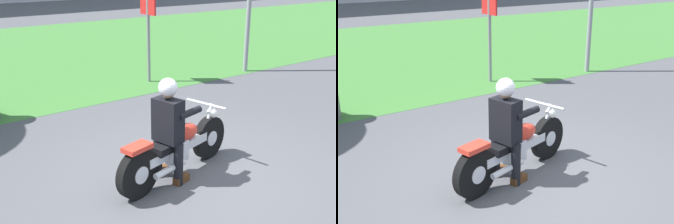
{
  "view_description": "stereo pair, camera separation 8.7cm",
  "coord_description": "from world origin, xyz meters",
  "views": [
    {
      "loc": [
        -3.14,
        -3.68,
        2.69
      ],
      "look_at": [
        -0.15,
        0.47,
        0.85
      ],
      "focal_mm": 43.86,
      "sensor_mm": 36.0,
      "label": 1
    },
    {
      "loc": [
        -3.07,
        -3.73,
        2.69
      ],
      "look_at": [
        -0.15,
        0.47,
        0.85
      ],
      "focal_mm": 43.86,
      "sensor_mm": 36.0,
      "label": 2
    }
  ],
  "objects": [
    {
      "name": "motorcycle_lead",
      "position": [
        -0.14,
        0.27,
        0.39
      ],
      "size": [
        2.07,
        0.78,
        0.87
      ],
      "rotation": [
        0.0,
        0.0,
        0.23
      ],
      "color": "black",
      "rests_on": "ground"
    },
    {
      "name": "ground",
      "position": [
        0.0,
        0.0,
        0.0
      ],
      "size": [
        120.0,
        120.0,
        0.0
      ],
      "primitive_type": "plane",
      "color": "#4C4C51"
    },
    {
      "name": "sign_banner",
      "position": [
        2.14,
        4.45,
        1.72
      ],
      "size": [
        0.08,
        0.6,
        2.6
      ],
      "color": "gray",
      "rests_on": "ground"
    },
    {
      "name": "rider_lead",
      "position": [
        -0.31,
        0.23,
        0.81
      ],
      "size": [
        0.62,
        0.55,
        1.4
      ],
      "rotation": [
        0.0,
        0.0,
        0.23
      ],
      "color": "black",
      "rests_on": "ground"
    },
    {
      "name": "grass_verge",
      "position": [
        0.0,
        9.58,
        0.0
      ],
      "size": [
        60.0,
        12.0,
        0.01
      ],
      "primitive_type": "cube",
      "color": "#3D7533",
      "rests_on": "ground"
    }
  ]
}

